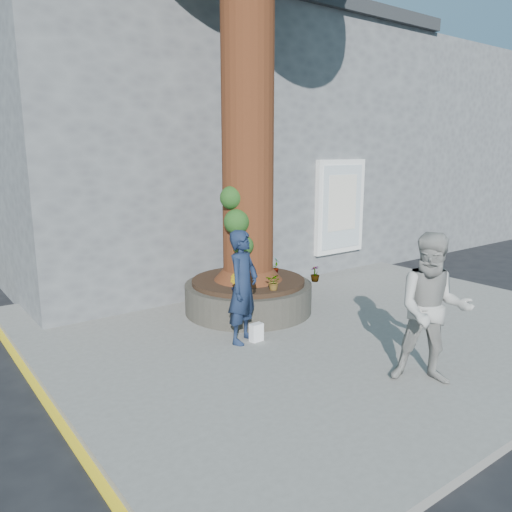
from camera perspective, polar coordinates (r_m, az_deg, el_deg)
ground at (r=7.33m, az=3.31°, el=-12.22°), size 120.00×120.00×0.00m
pavement at (r=8.94m, az=6.60°, el=-7.34°), size 9.00×8.00×0.12m
yellow_line at (r=6.92m, az=-23.14°, el=-14.74°), size 0.10×30.00×0.01m
stone_shop at (r=14.07m, az=-7.87°, el=12.49°), size 10.30×8.30×6.30m
neighbour_shop at (r=19.26m, az=13.89°, el=11.62°), size 6.00×8.00×6.00m
planter at (r=9.13m, az=-0.88°, el=-4.51°), size 2.30×2.30×0.60m
man at (r=7.54m, az=-1.49°, el=-3.55°), size 0.75×0.65×1.73m
woman at (r=6.56m, az=19.55°, el=-5.78°), size 1.16×1.18×1.92m
shopping_bag at (r=7.76m, az=0.04°, el=-8.72°), size 0.20×0.13×0.28m
plant_a at (r=9.46m, az=2.31°, el=-0.99°), size 0.20×0.21×0.33m
plant_b at (r=7.86m, az=-2.30°, el=-3.44°), size 0.24×0.24×0.39m
plant_c at (r=8.91m, az=6.77°, el=-2.00°), size 0.18×0.18×0.29m
plant_d at (r=8.31m, az=2.09°, el=-2.95°), size 0.32×0.34×0.29m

